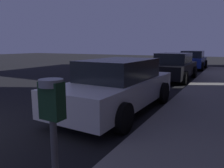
{
  "coord_description": "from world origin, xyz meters",
  "views": [
    {
      "loc": [
        5.54,
        -1.07,
        1.79
      ],
      "look_at": [
        4.04,
        1.64,
        1.24
      ],
      "focal_mm": 34.45,
      "sensor_mm": 36.0,
      "label": 1
    }
  ],
  "objects_px": {
    "car_white": "(119,85)",
    "car_blue": "(192,60)",
    "car_black": "(173,67)",
    "parking_meter": "(53,121)"
  },
  "relations": [
    {
      "from": "car_white",
      "to": "car_blue",
      "type": "xyz_separation_m",
      "value": [
        -0.0,
        12.73,
        -0.02
      ]
    },
    {
      "from": "car_black",
      "to": "car_blue",
      "type": "height_order",
      "value": "same"
    },
    {
      "from": "car_black",
      "to": "car_blue",
      "type": "relative_size",
      "value": 1.09
    },
    {
      "from": "car_white",
      "to": "car_blue",
      "type": "height_order",
      "value": "same"
    },
    {
      "from": "parking_meter",
      "to": "car_white",
      "type": "relative_size",
      "value": 0.31
    },
    {
      "from": "parking_meter",
      "to": "car_blue",
      "type": "relative_size",
      "value": 0.34
    },
    {
      "from": "car_white",
      "to": "car_blue",
      "type": "distance_m",
      "value": 12.73
    },
    {
      "from": "parking_meter",
      "to": "car_black",
      "type": "relative_size",
      "value": 0.32
    },
    {
      "from": "parking_meter",
      "to": "car_blue",
      "type": "bearing_deg",
      "value": 95.08
    },
    {
      "from": "car_white",
      "to": "car_blue",
      "type": "bearing_deg",
      "value": 90.0
    }
  ]
}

